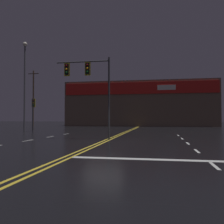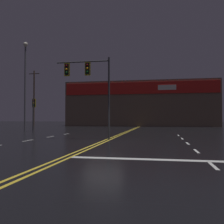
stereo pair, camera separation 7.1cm
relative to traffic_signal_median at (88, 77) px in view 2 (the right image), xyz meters
name	(u,v)px [view 2 (the right image)]	position (x,y,z in m)	size (l,w,h in m)	color
ground_plane	(103,142)	(1.64, -2.11, -4.56)	(200.00, 200.00, 0.00)	black
road_markings	(116,144)	(2.69, -3.38, -4.55)	(15.56, 60.00, 0.01)	gold
traffic_signal_median	(88,77)	(0.00, 0.00, 0.00)	(4.11, 0.36, 5.99)	#38383D
traffic_signal_corner_northwest	(34,107)	(-9.18, 9.06, -1.77)	(0.42, 0.36, 3.80)	#38383D
streetlight_median_approach	(25,75)	(-11.50, 11.17, 2.44)	(0.56, 0.56, 11.23)	#59595E
building_backdrop	(141,105)	(1.65, 32.83, -0.27)	(28.52, 10.23, 8.54)	brown
utility_pole_row	(131,98)	(0.23, 27.72, 0.70)	(44.52, 0.26, 10.96)	#4C3828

